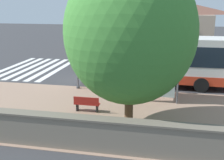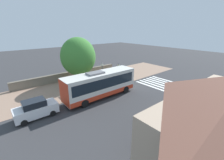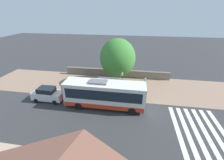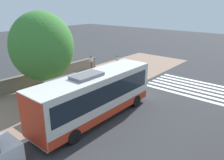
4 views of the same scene
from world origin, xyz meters
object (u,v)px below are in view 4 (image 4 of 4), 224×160
object	(u,v)px
street_lamp_near	(117,71)
street_lamp_far	(92,75)
bench	(75,83)
bus_shelter	(65,83)
shade_tree	(42,47)
bus	(95,95)
pedestrian	(112,87)

from	to	relation	value
street_lamp_near	street_lamp_far	size ratio (longest dim) A/B	0.89
bench	street_lamp_far	size ratio (longest dim) A/B	0.34
bus_shelter	bench	bearing A→B (deg)	129.66
bench	street_lamp_near	distance (m)	4.85
street_lamp_near	street_lamp_far	distance (m)	3.15
shade_tree	street_lamp_near	bearing A→B (deg)	38.42
bus	street_lamp_far	xyz separation A→B (m)	(-2.36, 2.03, 0.57)
bus_shelter	street_lamp_near	size ratio (longest dim) A/B	0.88
street_lamp_near	pedestrian	bearing A→B (deg)	-71.26
shade_tree	bench	bearing A→B (deg)	60.68
bus_shelter	pedestrian	world-z (taller)	bus_shelter
street_lamp_far	shade_tree	size ratio (longest dim) A/B	0.54
bus	shade_tree	size ratio (longest dim) A/B	1.34
pedestrian	street_lamp_near	xyz separation A→B (m)	(-0.45, 1.32, 1.18)
pedestrian	shade_tree	bearing A→B (deg)	-152.85
bus_shelter	shade_tree	xyz separation A→B (m)	(-4.24, 0.88, 2.41)
street_lamp_near	street_lamp_far	world-z (taller)	street_lamp_far
pedestrian	shade_tree	size ratio (longest dim) A/B	0.23
street_lamp_far	shade_tree	distance (m)	5.75
bus	street_lamp_far	world-z (taller)	street_lamp_far
pedestrian	bench	distance (m)	4.63
street_lamp_near	street_lamp_far	xyz separation A→B (m)	(-0.31, -3.12, 0.27)
bus_shelter	pedestrian	distance (m)	4.44
pedestrian	street_lamp_far	world-z (taller)	street_lamp_far
bus_shelter	bench	world-z (taller)	bus_shelter
bus	street_lamp_far	bearing A→B (deg)	139.26
street_lamp_far	shade_tree	world-z (taller)	shade_tree
pedestrian	shade_tree	distance (m)	7.57
bus_shelter	street_lamp_far	distance (m)	2.39
pedestrian	bench	size ratio (longest dim) A/B	1.25
pedestrian	bench	world-z (taller)	pedestrian
street_lamp_far	shade_tree	xyz separation A→B (m)	(-5.22, -1.27, 2.03)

